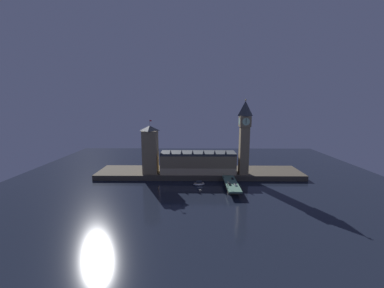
% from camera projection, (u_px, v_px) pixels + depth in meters
% --- Properties ---
extents(ground_plane, '(400.00, 400.00, 0.00)m').
position_uv_depth(ground_plane, '(200.00, 187.00, 221.43)').
color(ground_plane, black).
extents(embankment, '(220.00, 42.00, 5.36)m').
position_uv_depth(embankment, '(199.00, 173.00, 259.45)').
color(embankment, '#4C4438').
rests_on(embankment, ground_plane).
extents(parliament_hall, '(78.53, 23.37, 26.21)m').
position_uv_depth(parliament_hall, '(198.00, 162.00, 250.33)').
color(parliament_hall, '#8E7A56').
rests_on(parliament_hall, embankment).
extents(clock_tower, '(11.39, 11.50, 76.84)m').
position_uv_depth(clock_tower, '(244.00, 135.00, 239.15)').
color(clock_tower, '#8E7A56').
rests_on(clock_tower, embankment).
extents(victoria_tower, '(15.31, 15.31, 56.16)m').
position_uv_depth(victoria_tower, '(150.00, 150.00, 245.54)').
color(victoria_tower, '#8E7A56').
rests_on(victoria_tower, embankment).
extents(bridge, '(11.28, 46.00, 6.24)m').
position_uv_depth(bridge, '(231.00, 185.00, 215.49)').
color(bridge, '#4C7560').
rests_on(bridge, ground_plane).
extents(car_northbound_trail, '(1.99, 4.69, 1.59)m').
position_uv_depth(car_northbound_trail, '(230.00, 184.00, 209.73)').
color(car_northbound_trail, black).
rests_on(car_northbound_trail, bridge).
extents(car_southbound_lead, '(1.97, 4.32, 1.52)m').
position_uv_depth(car_southbound_lead, '(235.00, 185.00, 208.14)').
color(car_southbound_lead, white).
rests_on(car_southbound_lead, bridge).
extents(car_southbound_trail, '(2.00, 3.98, 1.31)m').
position_uv_depth(car_southbound_trail, '(232.00, 178.00, 225.54)').
color(car_southbound_trail, black).
rests_on(car_southbound_trail, bridge).
extents(pedestrian_near_rail, '(0.38, 0.38, 1.76)m').
position_uv_depth(pedestrian_near_rail, '(227.00, 185.00, 206.66)').
color(pedestrian_near_rail, black).
rests_on(pedestrian_near_rail, bridge).
extents(pedestrian_mid_walk, '(0.38, 0.38, 1.67)m').
position_uv_depth(pedestrian_mid_walk, '(236.00, 181.00, 218.35)').
color(pedestrian_mid_walk, black).
rests_on(pedestrian_mid_walk, bridge).
extents(pedestrian_far_rail, '(0.38, 0.38, 1.66)m').
position_uv_depth(pedestrian_far_rail, '(224.00, 177.00, 229.21)').
color(pedestrian_far_rail, black).
rests_on(pedestrian_far_rail, bridge).
extents(street_lamp_near, '(1.34, 0.60, 5.96)m').
position_uv_depth(street_lamp_near, '(228.00, 184.00, 200.10)').
color(street_lamp_near, '#2D3333').
rests_on(street_lamp_near, bridge).
extents(street_lamp_far, '(1.34, 0.60, 5.97)m').
position_uv_depth(street_lamp_far, '(224.00, 174.00, 229.14)').
color(street_lamp_far, '#2D3333').
rests_on(street_lamp_far, bridge).
extents(boat_upstream, '(11.40, 5.60, 4.51)m').
position_uv_depth(boat_upstream, '(199.00, 184.00, 226.30)').
color(boat_upstream, white).
rests_on(boat_upstream, ground_plane).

